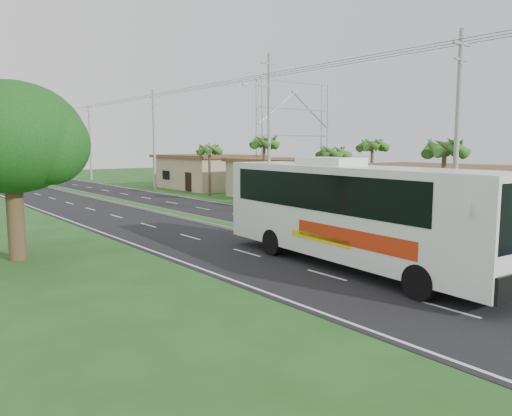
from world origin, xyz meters
TOP-DOWN VIEW (x-y plane):
  - ground at (0.00, 0.00)m, footprint 180.00×180.00m
  - road_asphalt at (0.00, 20.00)m, footprint 14.00×160.00m
  - median_strip at (0.00, 20.00)m, footprint 1.20×160.00m
  - lane_edge_left at (-6.70, 20.00)m, footprint 0.12×160.00m
  - lane_edge_right at (6.70, 20.00)m, footprint 0.12×160.00m
  - shop_near at (14.00, 6.00)m, footprint 8.60×12.60m
  - shop_mid at (14.00, 22.00)m, footprint 7.60×10.60m
  - shop_far at (14.00, 36.00)m, footprint 8.60×11.60m
  - palm_verge_a at (9.00, 3.00)m, footprint 2.40×2.40m
  - palm_verge_b at (9.40, 12.00)m, footprint 2.40×2.40m
  - palm_verge_c at (8.80, 19.00)m, footprint 2.40×2.40m
  - palm_verge_d at (9.30, 28.00)m, footprint 2.40×2.40m
  - palm_behind_shop at (17.50, 15.00)m, footprint 2.40×2.40m
  - shade_tree at (-12.11, 10.02)m, footprint 6.30×6.00m
  - utility_pole_a at (8.50, 2.00)m, footprint 1.60×0.28m
  - utility_pole_b at (8.47, 18.00)m, footprint 3.20×0.28m
  - utility_pole_c at (8.50, 38.00)m, footprint 1.60×0.28m
  - utility_pole_d at (8.50, 58.00)m, footprint 1.60×0.28m
  - billboard_lattice at (22.00, 30.00)m, footprint 10.18×1.18m
  - coach_bus_main at (-1.82, 0.31)m, footprint 3.79×13.68m
  - motorcyclist at (0.09, 3.75)m, footprint 1.67×0.91m

SIDE VIEW (x-z plane):
  - ground at x=0.00m, z-range 0.00..0.00m
  - lane_edge_left at x=-6.70m, z-range 0.00..0.00m
  - lane_edge_right at x=6.70m, z-range 0.00..0.00m
  - road_asphalt at x=0.00m, z-range 0.00..0.02m
  - median_strip at x=0.00m, z-range 0.01..0.20m
  - motorcyclist at x=0.09m, z-range -0.30..1.93m
  - shop_near at x=14.00m, z-range 0.02..3.54m
  - shop_mid at x=14.00m, z-range 0.02..3.69m
  - shop_far at x=14.00m, z-range 0.02..3.84m
  - coach_bus_main at x=-1.82m, z-range 0.22..4.59m
  - palm_verge_b at x=9.40m, z-range 1.83..6.88m
  - palm_verge_d at x=9.30m, z-range 1.92..7.17m
  - palm_verge_a at x=9.00m, z-range 2.02..7.47m
  - palm_behind_shop at x=17.50m, z-range 2.11..7.76m
  - shade_tree at x=-12.11m, z-range 1.26..8.80m
  - palm_verge_c at x=8.80m, z-range 2.20..8.05m
  - utility_pole_d at x=8.50m, z-range 0.17..10.67m
  - utility_pole_a at x=8.50m, z-range 0.17..11.17m
  - utility_pole_c at x=8.50m, z-range 0.17..11.17m
  - utility_pole_b at x=8.47m, z-range 0.26..12.26m
  - billboard_lattice at x=22.00m, z-range 0.79..12.86m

